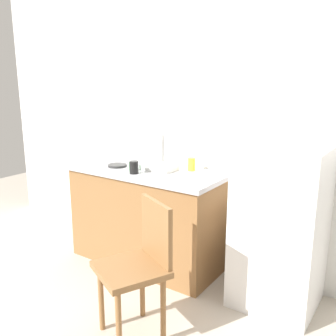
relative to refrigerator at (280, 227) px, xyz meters
The scene contains 12 objects.
ground_plane 1.33m from the refrigerator, 145.67° to the right, with size 8.00×8.00×0.00m, color #BCB2A3.
back_wall 1.23m from the refrigerator, 161.22° to the left, with size 4.80×0.10×2.52m, color silver.
cabinet_base 1.20m from the refrigerator, behind, with size 1.35×0.60×0.83m, color olive.
countertop 1.21m from the refrigerator, behind, with size 1.39×0.64×0.04m, color #B7B7BC.
faucet 1.34m from the refrigerator, 169.50° to the left, with size 0.02×0.02×0.30m, color #B7B7BC.
refrigerator is the anchor object (origin of this frame).
chair 1.05m from the refrigerator, 126.10° to the right, with size 0.53×0.53×0.89m.
dish_tray 1.11m from the refrigerator, behind, with size 0.28×0.20×0.05m, color white.
hotplate 1.49m from the refrigerator, behind, with size 0.17×0.17×0.02m, color #2D2D2D.
cup_yellow 0.90m from the refrigerator, behind, with size 0.06×0.06×0.11m, color yellow.
cup_green 1.29m from the refrigerator, behind, with size 0.07×0.07×0.07m, color green.
cup_black 1.24m from the refrigerator, 169.64° to the right, with size 0.08×0.08×0.10m, color black.
Camera 1 is at (1.72, -1.85, 1.64)m, focal length 39.84 mm.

